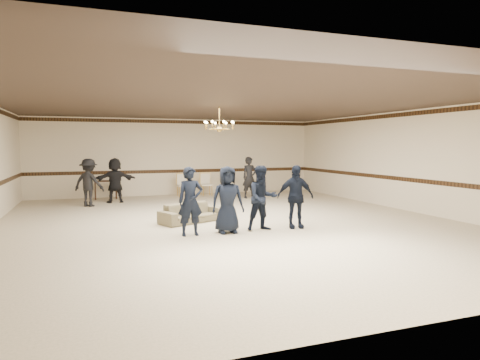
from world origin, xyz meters
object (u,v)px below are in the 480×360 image
object	(u,v)px
boy_a	(190,201)
adult_left	(89,183)
boy_b	(227,200)
banquet_chair_mid	(206,185)
settee	(191,213)
banquet_chair_right	(229,184)
adult_mid	(115,180)
boy_d	(295,197)
adult_right	(249,178)
banquet_chair_left	(183,185)
console_table	(106,190)
boy_c	(262,198)
chandelier	(219,118)

from	to	relation	value
boy_a	adult_left	distance (m)	6.19
boy_b	boy_a	bearing A→B (deg)	-177.23
boy_b	banquet_chair_mid	world-z (taller)	boy_b
settee	banquet_chair_right	distance (m)	6.56
boy_a	settee	distance (m)	1.79
adult_mid	settee	bearing A→B (deg)	104.15
boy_d	banquet_chair_mid	size ratio (longest dim) A/B	1.73
adult_mid	adult_right	distance (m)	5.12
boy_a	banquet_chair_right	bearing A→B (deg)	65.08
settee	adult_right	size ratio (longest dim) A/B	1.07
boy_b	settee	world-z (taller)	boy_b
boy_a	banquet_chair_left	distance (m)	7.63
boy_d	adult_right	world-z (taller)	adult_right
boy_a	banquet_chair_mid	bearing A→B (deg)	71.72
settee	console_table	size ratio (longest dim) A/B	2.01
boy_a	boy_c	world-z (taller)	same
chandelier	console_table	world-z (taller)	chandelier
boy_c	console_table	distance (m)	8.41
boy_d	console_table	size ratio (longest dim) A/B	1.82
adult_left	banquet_chair_left	distance (m)	4.01
boy_b	boy_d	distance (m)	1.80
boy_c	banquet_chair_left	distance (m)	7.50
boy_b	adult_right	world-z (taller)	adult_right
boy_b	banquet_chair_left	xyz separation A→B (m)	(0.52, 7.49, -0.34)
chandelier	boy_b	distance (m)	3.11
chandelier	adult_mid	world-z (taller)	chandelier
chandelier	boy_a	distance (m)	3.38
boy_d	adult_left	xyz separation A→B (m)	(-4.90, 5.78, 0.02)
settee	adult_left	distance (m)	4.91
boy_b	console_table	bearing A→B (deg)	110.67
boy_a	banquet_chair_mid	world-z (taller)	boy_a
boy_c	adult_left	distance (m)	7.03
chandelier	adult_left	xyz separation A→B (m)	(-3.60, 3.52, -2.06)
boy_c	settee	size ratio (longest dim) A/B	0.91
banquet_chair_right	console_table	size ratio (longest dim) A/B	1.06
chandelier	boy_a	xyz separation A→B (m)	(-1.40, -2.27, -2.08)
settee	adult_left	xyz separation A→B (m)	(-2.60, 4.12, 0.56)
boy_d	boy_c	bearing A→B (deg)	-169.53
banquet_chair_left	console_table	bearing A→B (deg)	170.83
settee	banquet_chair_right	size ratio (longest dim) A/B	1.90
boy_c	banquet_chair_mid	world-z (taller)	boy_c
boy_b	boy_d	world-z (taller)	same
boy_b	adult_left	size ratio (longest dim) A/B	0.97
boy_b	boy_c	xyz separation A→B (m)	(0.90, 0.00, 0.00)
boy_a	console_table	xyz separation A→B (m)	(-1.58, 7.69, -0.43)
adult_mid	boy_d	bearing A→B (deg)	116.37
boy_c	adult_mid	bearing A→B (deg)	115.57
banquet_chair_left	banquet_chair_right	distance (m)	2.00
boy_a	boy_b	distance (m)	0.90
chandelier	boy_b	xyz separation A→B (m)	(-0.50, -2.27, -2.08)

